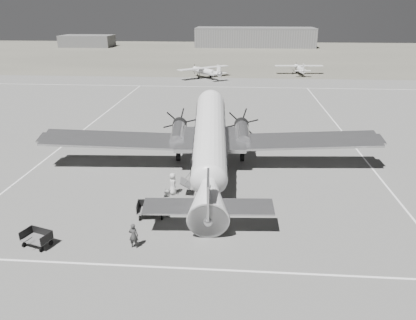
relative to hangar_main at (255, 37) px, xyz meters
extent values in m
plane|color=slate|center=(-5.00, -120.00, -3.30)|extent=(260.00, 260.00, 0.00)
cube|color=white|center=(-5.00, -134.00, -3.29)|extent=(60.00, 0.15, 0.01)
cube|color=white|center=(7.00, -120.00, -3.29)|extent=(0.15, 80.00, 0.01)
cube|color=white|center=(-23.00, -110.00, -3.29)|extent=(0.15, 60.00, 0.01)
cube|color=white|center=(-5.00, -80.00, -3.29)|extent=(90.00, 0.15, 0.01)
cube|color=#656155|center=(-5.00, -25.00, -3.30)|extent=(260.00, 90.00, 0.01)
cube|color=slate|center=(0.00, 0.00, -0.30)|extent=(42.00, 14.00, 6.00)
cube|color=#545454|center=(0.00, 0.00, 3.00)|extent=(42.00, 14.00, 0.60)
cube|color=#545454|center=(-60.00, -5.00, -1.30)|extent=(18.00, 10.00, 4.00)
imported|color=#313131|center=(-10.97, -132.15, -2.51)|extent=(0.60, 0.41, 1.59)
imported|color=#ACACAA|center=(-9.62, -127.93, -2.34)|extent=(0.90, 1.06, 1.92)
imported|color=beige|center=(-9.82, -124.68, -2.44)|extent=(0.80, 0.97, 1.71)
camera|label=1|loc=(-4.97, -152.52, 10.12)|focal=35.00mm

